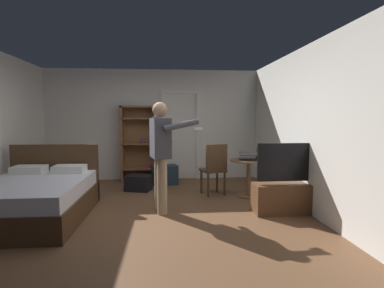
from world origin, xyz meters
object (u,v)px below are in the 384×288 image
(bed, at_px, (35,198))
(wooden_chair, at_px, (214,167))
(suitcase_dark, at_px, (165,175))
(bottle_on_table, at_px, (258,154))
(tv_flatscreen, at_px, (288,193))
(bookshelf, at_px, (139,141))
(laptop, at_px, (247,157))
(side_table, at_px, (249,172))
(person_blue_shirt, at_px, (161,148))
(suitcase_small, at_px, (138,183))

(bed, relative_size, wooden_chair, 1.98)
(wooden_chair, xyz_separation_m, suitcase_dark, (-0.95, 1.02, -0.33))
(bottle_on_table, bearing_deg, suitcase_dark, 143.93)
(bed, bearing_deg, wooden_chair, 20.70)
(tv_flatscreen, distance_m, bottle_on_table, 1.07)
(bookshelf, relative_size, wooden_chair, 1.77)
(tv_flatscreen, xyz_separation_m, laptop, (-0.40, 0.95, 0.44))
(side_table, xyz_separation_m, laptop, (-0.04, -0.04, 0.28))
(bed, height_order, suitcase_dark, bed)
(tv_flatscreen, height_order, laptop, tv_flatscreen)
(side_table, bearing_deg, person_blue_shirt, -154.31)
(tv_flatscreen, distance_m, laptop, 1.12)
(tv_flatscreen, xyz_separation_m, wooden_chair, (-0.98, 1.14, 0.23))
(suitcase_small, bearing_deg, side_table, -1.69)
(laptop, relative_size, person_blue_shirt, 0.22)
(tv_flatscreen, height_order, suitcase_dark, tv_flatscreen)
(side_table, relative_size, laptop, 1.84)
(bottle_on_table, xyz_separation_m, person_blue_shirt, (-1.76, -0.70, 0.19))
(bookshelf, xyz_separation_m, side_table, (2.16, -1.63, -0.47))
(bookshelf, xyz_separation_m, person_blue_shirt, (0.54, -2.41, 0.07))
(bottle_on_table, distance_m, person_blue_shirt, 1.90)
(bed, relative_size, suitcase_small, 4.02)
(tv_flatscreen, bearing_deg, suitcase_dark, 131.77)
(bookshelf, distance_m, tv_flatscreen, 3.69)
(tv_flatscreen, bearing_deg, bed, 179.02)
(suitcase_dark, distance_m, suitcase_small, 0.75)
(bookshelf, distance_m, suitcase_dark, 1.04)
(person_blue_shirt, distance_m, suitcase_small, 1.73)
(bed, distance_m, suitcase_small, 2.09)
(wooden_chair, bearing_deg, laptop, -17.99)
(bookshelf, bearing_deg, person_blue_shirt, -77.28)
(bottle_on_table, distance_m, suitcase_small, 2.45)
(bottle_on_table, xyz_separation_m, wooden_chair, (-0.76, 0.23, -0.28))
(side_table, height_order, laptop, laptop)
(bookshelf, xyz_separation_m, wooden_chair, (1.54, -1.48, -0.40))
(laptop, bearing_deg, tv_flatscreen, -67.45)
(bottle_on_table, bearing_deg, person_blue_shirt, -158.33)
(suitcase_dark, bearing_deg, laptop, -52.96)
(laptop, bearing_deg, suitcase_dark, 141.76)
(bed, height_order, bookshelf, bookshelf)
(laptop, bearing_deg, wooden_chair, 162.01)
(bottle_on_table, xyz_separation_m, suitcase_dark, (-1.72, 1.25, -0.61))
(laptop, distance_m, person_blue_shirt, 1.76)
(bookshelf, relative_size, suitcase_small, 3.60)
(bed, xyz_separation_m, bottle_on_table, (3.62, 0.85, 0.52))
(bed, xyz_separation_m, suitcase_small, (1.37, 1.58, -0.15))
(laptop, bearing_deg, bottle_on_table, -11.92)
(side_table, bearing_deg, suitcase_dark, 143.41)
(bed, height_order, tv_flatscreen, tv_flatscreen)
(bookshelf, bearing_deg, bottle_on_table, -36.58)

